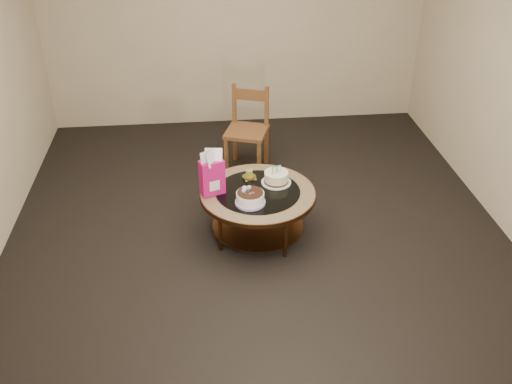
{
  "coord_description": "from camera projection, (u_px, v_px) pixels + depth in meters",
  "views": [
    {
      "loc": [
        -0.45,
        -4.2,
        3.06
      ],
      "look_at": [
        -0.01,
        0.02,
        0.44
      ],
      "focal_mm": 40.0,
      "sensor_mm": 36.0,
      "label": 1
    }
  ],
  "objects": [
    {
      "name": "gift_bag",
      "position": [
        212.0,
        173.0,
        4.83
      ],
      "size": [
        0.23,
        0.19,
        0.41
      ],
      "rotation": [
        0.0,
        0.0,
        0.33
      ],
      "color": "#C1125F",
      "rests_on": "coffee_table"
    },
    {
      "name": "dining_chair",
      "position": [
        247.0,
        129.0,
        6.03
      ],
      "size": [
        0.53,
        0.53,
        0.9
      ],
      "rotation": [
        0.0,
        0.0,
        -0.33
      ],
      "color": "brown",
      "rests_on": "ground"
    },
    {
      "name": "decorated_cake",
      "position": [
        250.0,
        198.0,
        4.77
      ],
      "size": [
        0.26,
        0.26,
        0.15
      ],
      "rotation": [
        0.0,
        0.0,
        -0.16
      ],
      "color": "#AE92CE",
      "rests_on": "coffee_table"
    },
    {
      "name": "pillar_candle",
      "position": [
        249.0,
        175.0,
        5.13
      ],
      "size": [
        0.13,
        0.13,
        0.09
      ],
      "rotation": [
        0.0,
        0.0,
        0.25
      ],
      "color": "#E3CB5D",
      "rests_on": "coffee_table"
    },
    {
      "name": "room_walls",
      "position": [
        258.0,
        71.0,
        4.39
      ],
      "size": [
        4.52,
        5.02,
        2.61
      ],
      "color": "tan",
      "rests_on": "ground"
    },
    {
      "name": "coffee_table",
      "position": [
        258.0,
        199.0,
        5.0
      ],
      "size": [
        1.02,
        1.02,
        0.46
      ],
      "color": "#553118",
      "rests_on": "ground"
    },
    {
      "name": "ground",
      "position": [
        258.0,
        234.0,
        5.2
      ],
      "size": [
        5.0,
        5.0,
        0.0
      ],
      "primitive_type": "plane",
      "color": "black",
      "rests_on": "ground"
    },
    {
      "name": "cream_cake",
      "position": [
        276.0,
        178.0,
        5.05
      ],
      "size": [
        0.27,
        0.27,
        0.17
      ],
      "rotation": [
        0.0,
        0.0,
        0.43
      ],
      "color": "silver",
      "rests_on": "coffee_table"
    }
  ]
}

